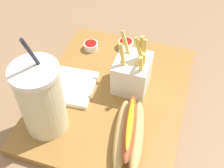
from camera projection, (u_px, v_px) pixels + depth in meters
The scene contains 8 objects.
ground_plane at pixel (112, 101), 0.70m from camera, with size 2.40×2.40×0.02m, color #8C6B4C.
food_tray at pixel (112, 96), 0.69m from camera, with size 0.42×0.33×0.02m, color olive.
soda_cup at pixel (41, 99), 0.56m from camera, with size 0.09×0.09×0.23m.
fries_basket at pixel (132, 73), 0.67m from camera, with size 0.09×0.08×0.14m.
hot_dog_1 at pixel (129, 133), 0.58m from camera, with size 0.18×0.09×0.06m.
ketchup_cup_1 at pixel (126, 44), 0.78m from camera, with size 0.04×0.04×0.02m.
ketchup_cup_2 at pixel (91, 46), 0.78m from camera, with size 0.04×0.04×0.02m.
napkin_stack at pixel (71, 86), 0.69m from camera, with size 0.11×0.11×0.01m, color white.
Camera 1 is at (-0.43, -0.14, 0.53)m, focal length 46.85 mm.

